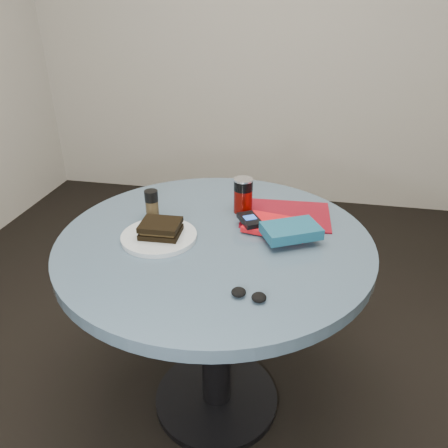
% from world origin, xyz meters
% --- Properties ---
extents(ground, '(4.00, 4.00, 0.00)m').
position_xyz_m(ground, '(0.00, 0.00, 0.00)').
color(ground, black).
rests_on(ground, ground).
extents(table, '(1.00, 1.00, 0.75)m').
position_xyz_m(table, '(0.00, 0.00, 0.59)').
color(table, black).
rests_on(table, ground).
extents(plate, '(0.30, 0.30, 0.02)m').
position_xyz_m(plate, '(-0.17, -0.04, 0.76)').
color(plate, silver).
rests_on(plate, table).
extents(sandwich, '(0.13, 0.11, 0.04)m').
position_xyz_m(sandwich, '(-0.16, -0.04, 0.79)').
color(sandwich, black).
rests_on(sandwich, plate).
extents(soda_can, '(0.08, 0.08, 0.13)m').
position_xyz_m(soda_can, '(0.06, 0.20, 0.81)').
color(soda_can, '#600A04').
rests_on(soda_can, table).
extents(pepper_grinder, '(0.05, 0.05, 0.10)m').
position_xyz_m(pepper_grinder, '(-0.24, 0.08, 0.80)').
color(pepper_grinder, '#3D2F1A').
rests_on(pepper_grinder, table).
extents(magazine, '(0.32, 0.24, 0.01)m').
position_xyz_m(magazine, '(0.21, 0.20, 0.75)').
color(magazine, maroon).
rests_on(magazine, table).
extents(red_book, '(0.23, 0.17, 0.02)m').
position_xyz_m(red_book, '(0.19, 0.09, 0.76)').
color(red_book, red).
rests_on(red_book, magazine).
extents(novel, '(0.20, 0.18, 0.03)m').
position_xyz_m(novel, '(0.24, 0.02, 0.79)').
color(novel, navy).
rests_on(novel, red_book).
extents(mp3_player, '(0.10, 0.11, 0.02)m').
position_xyz_m(mp3_player, '(0.10, 0.08, 0.78)').
color(mp3_player, black).
rests_on(mp3_player, red_book).
extents(headphones, '(0.10, 0.06, 0.02)m').
position_xyz_m(headphones, '(0.15, -0.29, 0.76)').
color(headphones, black).
rests_on(headphones, table).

